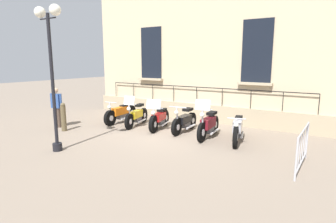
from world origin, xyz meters
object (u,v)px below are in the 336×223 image
motorcycle_maroon (208,125)px  pedestrian_standing (56,105)px  motorcycle_silver (238,129)px  lamppost (51,57)px  motorcycle_yellow (137,116)px  motorcycle_red (159,119)px  motorcycle_black (185,121)px  motorcycle_orange (121,113)px  bollard (63,117)px  crowd_barrier (302,147)px

motorcycle_maroon → pedestrian_standing: (1.91, -5.97, 0.46)m
motorcycle_silver → lamppost: lamppost is taller
motorcycle_yellow → pedestrian_standing: (1.98, -2.61, 0.50)m
motorcycle_red → pedestrian_standing: pedestrian_standing is taller
motorcycle_black → motorcycle_silver: size_ratio=0.93×
motorcycle_orange → motorcycle_silver: 5.41m
motorcycle_maroon → lamppost: lamppost is taller
motorcycle_maroon → lamppost: size_ratio=0.48×
bollard → crowd_barrier: bearing=95.3°
crowd_barrier → pedestrian_standing: size_ratio=1.16×
motorcycle_black → motorcycle_maroon: 1.18m
motorcycle_yellow → lamppost: 4.62m
motorcycle_orange → bollard: bearing=-20.1°
bollard → pedestrian_standing: 0.87m
motorcycle_yellow → pedestrian_standing: 3.32m
motorcycle_black → lamppost: bearing=-27.6°
motorcycle_orange → motorcycle_yellow: 1.01m
motorcycle_yellow → pedestrian_standing: size_ratio=1.23×
motorcycle_maroon → bollard: (2.16, -5.22, 0.10)m
motorcycle_orange → lamppost: bearing=14.4°
motorcycle_red → motorcycle_silver: bearing=88.9°
motorcycle_orange → lamppost: 4.84m
motorcycle_orange → motorcycle_black: size_ratio=1.09×
motorcycle_yellow → motorcycle_red: (-0.06, 1.13, -0.01)m
motorcycle_orange → motorcycle_yellow: motorcycle_yellow is taller
motorcycle_red → motorcycle_yellow: bearing=-86.7°
motorcycle_red → motorcycle_maroon: motorcycle_maroon is taller
motorcycle_silver → bollard: (2.24, -6.27, 0.12)m
motorcycle_maroon → bollard: 5.65m
motorcycle_silver → crowd_barrier: size_ratio=1.13×
motorcycle_black → motorcycle_silver: bearing=84.5°
bollard → motorcycle_yellow: bearing=140.3°
lamppost → pedestrian_standing: (-1.95, -2.66, -1.92)m
motorcycle_red → pedestrian_standing: (2.05, -3.74, 0.51)m
motorcycle_black → pedestrian_standing: pedestrian_standing is taller
motorcycle_orange → pedestrian_standing: bearing=-37.5°
motorcycle_silver → pedestrian_standing: (1.99, -7.02, 0.49)m
lamppost → bollard: 3.42m
pedestrian_standing → lamppost: bearing=53.7°
motorcycle_maroon → motorcycle_silver: size_ratio=0.94×
bollard → pedestrian_standing: (-0.26, -0.75, 0.36)m
motorcycle_yellow → bollard: motorcycle_yellow is taller
motorcycle_yellow → motorcycle_red: bearing=93.3°
motorcycle_red → lamppost: (4.00, -1.08, 2.43)m
motorcycle_orange → pedestrian_standing: (2.10, -1.61, 0.51)m
motorcycle_maroon → motorcycle_silver: motorcycle_maroon is taller
motorcycle_red → bollard: 3.78m
crowd_barrier → bollard: size_ratio=1.70×
motorcycle_orange → motorcycle_maroon: 4.36m
pedestrian_standing → motorcycle_maroon: bearing=107.7°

